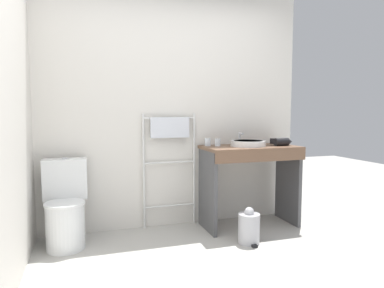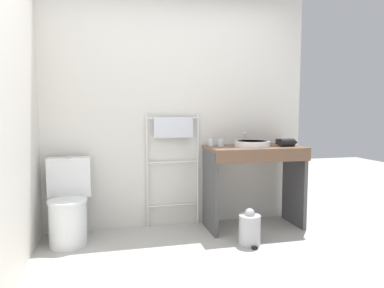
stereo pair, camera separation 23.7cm
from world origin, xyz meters
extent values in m
cube|color=silver|center=(0.00, 1.58, 1.31)|extent=(3.02, 0.12, 2.61)
cube|color=silver|center=(-1.45, 0.76, 1.31)|extent=(0.12, 2.25, 2.61)
cylinder|color=white|center=(-1.10, 1.15, 0.21)|extent=(0.34, 0.34, 0.42)
cylinder|color=white|center=(-1.10, 1.15, 0.43)|extent=(0.36, 0.36, 0.02)
cube|color=white|center=(-1.10, 1.38, 0.61)|extent=(0.41, 0.16, 0.39)
cylinder|color=silver|center=(-1.10, 1.38, 0.81)|extent=(0.05, 0.05, 0.01)
cylinder|color=silver|center=(-0.31, 1.49, 0.62)|extent=(0.02, 0.02, 1.24)
cylinder|color=silver|center=(0.25, 1.49, 0.62)|extent=(0.02, 0.02, 1.24)
cylinder|color=silver|center=(-0.03, 1.49, 0.22)|extent=(0.57, 0.02, 0.02)
cylinder|color=silver|center=(-0.03, 1.49, 0.71)|extent=(0.57, 0.02, 0.02)
cylinder|color=silver|center=(-0.03, 1.49, 1.19)|extent=(0.57, 0.02, 0.02)
cube|color=silver|center=(-0.03, 1.46, 1.09)|extent=(0.42, 0.04, 0.22)
cube|color=brown|center=(0.81, 1.22, 0.87)|extent=(1.02, 0.55, 0.03)
cube|color=brown|center=(0.81, 0.96, 0.80)|extent=(1.02, 0.02, 0.10)
cube|color=#4C4C4F|center=(0.32, 1.22, 0.43)|extent=(0.04, 0.47, 0.85)
cube|color=#4C4C4F|center=(1.30, 1.22, 0.43)|extent=(0.04, 0.47, 0.85)
cylinder|color=white|center=(0.78, 1.22, 0.92)|extent=(0.38, 0.38, 0.06)
cylinder|color=silver|center=(0.78, 1.22, 0.95)|extent=(0.31, 0.31, 0.01)
cylinder|color=silver|center=(0.78, 1.44, 0.96)|extent=(0.02, 0.02, 0.14)
cylinder|color=silver|center=(0.78, 1.40, 1.01)|extent=(0.02, 0.09, 0.02)
cylinder|color=silver|center=(0.38, 1.39, 0.93)|extent=(0.07, 0.07, 0.09)
cylinder|color=silver|center=(0.47, 1.32, 0.93)|extent=(0.06, 0.06, 0.08)
cylinder|color=black|center=(1.15, 1.14, 0.93)|extent=(0.16, 0.09, 0.09)
cone|color=black|center=(1.25, 1.14, 0.93)|extent=(0.05, 0.07, 0.07)
cube|color=black|center=(1.11, 1.24, 0.93)|extent=(0.05, 0.10, 0.06)
cylinder|color=#B7B7BC|center=(0.57, 0.77, 0.14)|extent=(0.21, 0.21, 0.29)
sphere|color=#B7B7BC|center=(0.57, 0.77, 0.30)|extent=(0.09, 0.09, 0.09)
cube|color=black|center=(0.57, 0.65, 0.01)|extent=(0.05, 0.04, 0.02)
camera|label=1|loc=(-0.93, -2.11, 1.26)|focal=32.00mm
camera|label=2|loc=(-0.70, -2.17, 1.26)|focal=32.00mm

